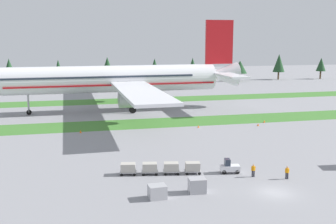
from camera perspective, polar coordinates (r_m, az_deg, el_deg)
The scene contains 18 objects.
ground_plane at distance 51.37m, azimuth 14.58°, elevation -10.76°, with size 400.00×400.00×0.00m, color gray.
grass_strip_near at distance 89.72m, azimuth 2.03°, elevation -1.34°, with size 320.00×10.20×0.01m, color #3D752D.
grass_strip_far at distance 120.82m, azimuth -1.93°, elevation 1.71°, with size 320.00×10.20×0.01m, color #3D752D.
airliner at distance 102.20m, azimuth -6.64°, elevation 4.60°, with size 61.46×75.53×22.45m.
baggage_tug at distance 56.93m, azimuth 8.51°, elevation -7.55°, with size 2.79×1.73×1.97m.
cargo_dolly_lead at distance 56.14m, azimuth 3.44°, elevation -7.60°, with size 2.43×1.86×1.55m.
cargo_dolly_second at distance 55.90m, azimuth 0.45°, elevation -7.66°, with size 2.43×1.86×1.55m.
cargo_dolly_third at distance 55.82m, azimuth -2.55°, elevation -7.70°, with size 2.43×1.86×1.55m.
cargo_dolly_fourth at distance 55.88m, azimuth -5.55°, elevation -7.72°, with size 2.43×1.86×1.55m.
ground_crew_marshaller at distance 56.13m, azimuth 16.17°, elevation -7.98°, with size 0.55×0.36×1.74m.
ground_crew_loader at distance 55.90m, azimuth 11.74°, elevation -7.86°, with size 0.55×0.36×1.74m.
uld_container_0 at distance 47.89m, azimuth -1.50°, elevation -10.99°, with size 2.00×1.60×1.58m, color #A3A3A8.
uld_container_1 at distance 49.67m, azimuth 4.06°, elevation -10.10°, with size 2.00×1.60×1.75m, color #A3A3A8.
taxiway_marker_0 at distance 91.06m, azimuth 13.19°, elevation -1.27°, with size 0.44×0.44×0.53m, color orange.
taxiway_marker_1 at distance 87.38m, azimuth 12.37°, elevation -1.71°, with size 0.44×0.44×0.57m, color orange.
taxiway_marker_2 at distance 80.94m, azimuth -12.02°, elevation -2.65°, with size 0.44×0.44×0.58m, color orange.
taxiway_marker_3 at distance 84.08m, azimuth 4.23°, elevation -2.01°, with size 0.44×0.44×0.46m, color orange.
distant_tree_line at distance 164.75m, azimuth -5.47°, elevation 6.21°, with size 171.26×9.47×10.93m.
Camera 1 is at (-22.75, -42.29, 18.25)m, focal length 43.99 mm.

